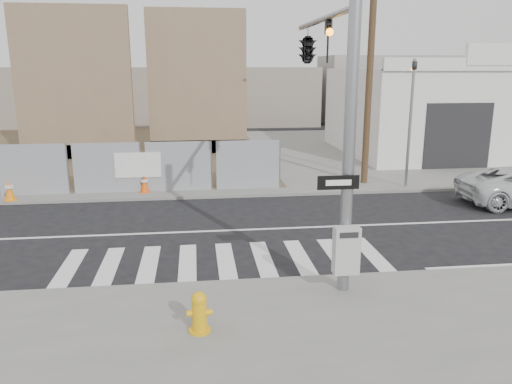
{
  "coord_description": "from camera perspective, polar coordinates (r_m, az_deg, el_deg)",
  "views": [
    {
      "loc": [
        -0.7,
        -14.86,
        4.96
      ],
      "look_at": [
        1.02,
        -0.72,
        1.4
      ],
      "focal_mm": 35.0,
      "sensor_mm": 36.0,
      "label": 1
    }
  ],
  "objects": [
    {
      "name": "auto_shop",
      "position": [
        31.56,
        21.08,
        8.69
      ],
      "size": [
        12.0,
        10.2,
        5.95
      ],
      "color": "silver",
      "rests_on": "sidewalk_far"
    },
    {
      "name": "concrete_wall_left",
      "position": [
        28.69,
        -19.94,
        10.04
      ],
      "size": [
        6.0,
        1.3,
        8.0
      ],
      "color": "#7B5E4A",
      "rests_on": "sidewalk_far"
    },
    {
      "name": "ground",
      "position": [
        15.68,
        -4.05,
        -4.45
      ],
      "size": [
        100.0,
        100.0,
        0.0
      ],
      "primitive_type": "plane",
      "color": "black",
      "rests_on": "ground"
    },
    {
      "name": "traffic_cone_c",
      "position": [
        20.8,
        -26.36,
        0.19
      ],
      "size": [
        0.55,
        0.55,
        0.8
      ],
      "rotation": [
        0.0,
        0.0,
        0.43
      ],
      "color": "orange",
      "rests_on": "sidewalk_far"
    },
    {
      "name": "fire_hydrant",
      "position": [
        9.65,
        -6.5,
        -13.47
      ],
      "size": [
        0.51,
        0.5,
        0.8
      ],
      "rotation": [
        0.0,
        0.0,
        0.19
      ],
      "color": "#DDA10C",
      "rests_on": "sidewalk_near"
    },
    {
      "name": "far_signal_pole",
      "position": [
        21.37,
        17.34,
        9.43
      ],
      "size": [
        0.16,
        0.2,
        5.6
      ],
      "color": "gray",
      "rests_on": "sidewalk_far"
    },
    {
      "name": "utility_pole_right",
      "position": [
        21.6,
        12.93,
        14.33
      ],
      "size": [
        1.6,
        0.28,
        10.0
      ],
      "color": "#4F3A25",
      "rests_on": "sidewalk_far"
    },
    {
      "name": "sidewalk_far",
      "position": [
        29.29,
        -5.49,
        4.32
      ],
      "size": [
        50.0,
        20.0,
        0.12
      ],
      "primitive_type": "cube",
      "color": "slate",
      "rests_on": "ground"
    },
    {
      "name": "traffic_cone_d",
      "position": [
        20.37,
        -12.63,
        0.94
      ],
      "size": [
        0.44,
        0.44,
        0.72
      ],
      "rotation": [
        0.0,
        0.0,
        0.23
      ],
      "color": "#EF550C",
      "rests_on": "sidewalk_far"
    },
    {
      "name": "signal_pole",
      "position": [
        13.21,
        7.23,
        13.14
      ],
      "size": [
        0.96,
        5.87,
        7.0
      ],
      "color": "gray",
      "rests_on": "sidewalk_near"
    },
    {
      "name": "concrete_wall_right",
      "position": [
        28.99,
        -6.66,
        10.8
      ],
      "size": [
        5.5,
        1.3,
        8.0
      ],
      "color": "#7B5E4A",
      "rests_on": "sidewalk_far"
    }
  ]
}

